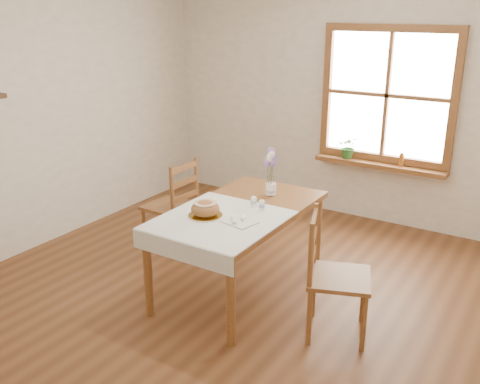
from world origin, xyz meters
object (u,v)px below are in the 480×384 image
(dining_table, at_px, (240,218))
(chair_right, at_px, (339,276))
(chair_left, at_px, (170,205))
(bread_plate, at_px, (205,215))
(flower_vase, at_px, (271,190))

(dining_table, relative_size, chair_right, 1.66)
(chair_left, height_order, chair_right, chair_right)
(chair_right, xyz_separation_m, bread_plate, (-1.11, -0.13, 0.28))
(chair_left, height_order, flower_vase, chair_left)
(flower_vase, bearing_deg, dining_table, -96.39)
(dining_table, xyz_separation_m, flower_vase, (0.05, 0.44, 0.14))
(dining_table, distance_m, bread_plate, 0.35)
(dining_table, distance_m, chair_right, 1.01)
(dining_table, distance_m, chair_left, 1.11)
(chair_right, relative_size, bread_plate, 3.61)
(bread_plate, distance_m, flower_vase, 0.77)
(dining_table, bearing_deg, bread_plate, -113.08)
(chair_right, bearing_deg, flower_vase, 35.85)
(bread_plate, bearing_deg, chair_left, 144.86)
(dining_table, xyz_separation_m, chair_right, (0.98, -0.18, -0.18))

